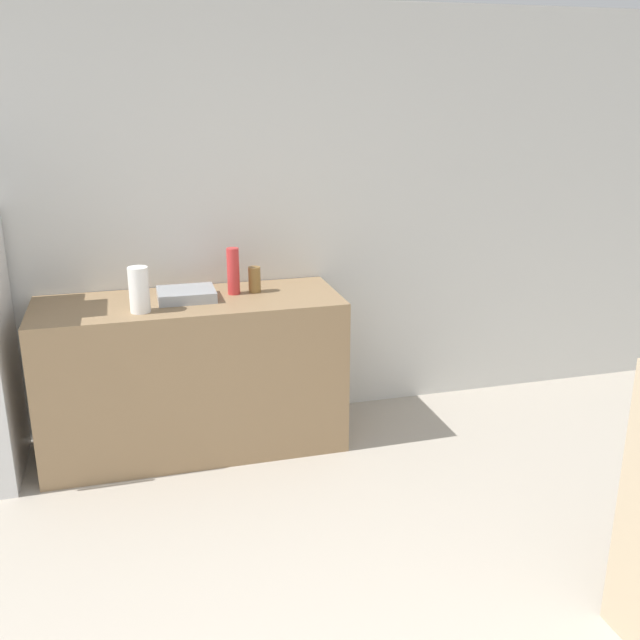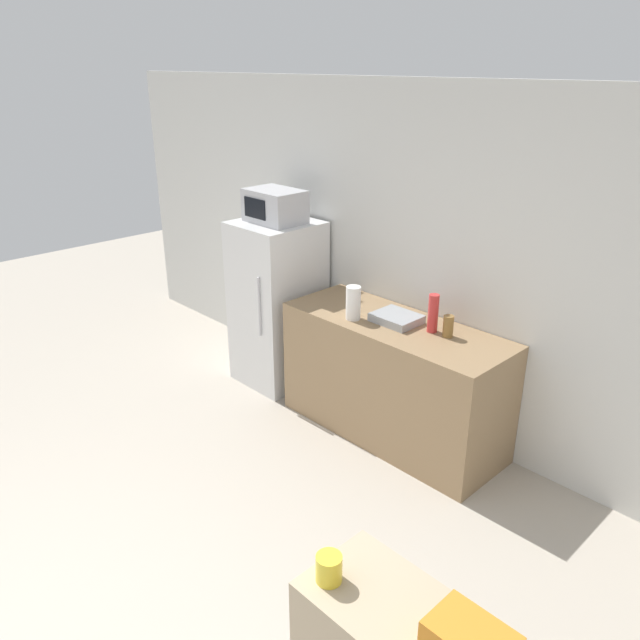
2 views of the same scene
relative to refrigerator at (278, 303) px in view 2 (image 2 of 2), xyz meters
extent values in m
cube|color=silver|center=(1.49, 0.39, 0.57)|extent=(8.00, 0.06, 2.60)
cube|color=silver|center=(0.00, 0.00, 0.00)|extent=(0.64, 0.65, 1.46)
cylinder|color=#B7B7BC|center=(0.18, -0.34, 0.11)|extent=(0.02, 0.02, 0.51)
cube|color=#BCBCC1|center=(0.00, 0.00, 0.86)|extent=(0.48, 0.34, 0.27)
cube|color=black|center=(-0.05, -0.17, 0.86)|extent=(0.26, 0.01, 0.16)
cube|color=#937551|center=(1.31, 0.03, -0.26)|extent=(1.76, 0.66, 0.93)
cube|color=#9EA3A8|center=(1.30, 0.04, 0.23)|extent=(0.33, 0.27, 0.06)
cylinder|color=red|center=(1.58, 0.09, 0.34)|extent=(0.07, 0.07, 0.28)
cylinder|color=olive|center=(1.71, 0.10, 0.28)|extent=(0.07, 0.07, 0.15)
cylinder|color=yellow|center=(2.85, -2.19, 0.47)|extent=(0.09, 0.09, 0.10)
cylinder|color=white|center=(1.03, -0.14, 0.33)|extent=(0.11, 0.11, 0.25)
camera|label=1|loc=(0.99, -3.99, 1.35)|focal=40.00mm
camera|label=2|loc=(3.94, -3.28, 1.98)|focal=35.00mm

